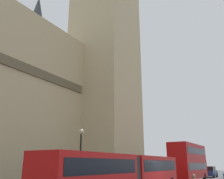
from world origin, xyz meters
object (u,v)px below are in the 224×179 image
articulated_bus (125,171)px  street_lamp (80,154)px  sedan_lead (210,172)px  double_decker_bus (189,160)px

articulated_bus → street_lamp: street_lamp is taller
street_lamp → sedan_lead: bearing=-8.7°
articulated_bus → double_decker_bus: size_ratio=1.61×
street_lamp → double_decker_bus: bearing=-13.8°
double_decker_bus → sedan_lead: (12.53, -0.24, -1.80)m
sedan_lead → street_lamp: bearing=171.3°
articulated_bus → double_decker_bus: double_decker_bus is taller
double_decker_bus → street_lamp: bearing=166.2°
double_decker_bus → street_lamp: 18.93m
articulated_bus → street_lamp: 4.69m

